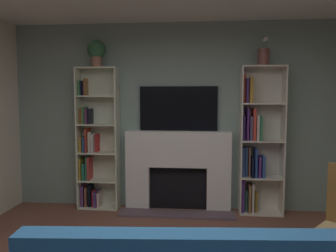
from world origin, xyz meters
name	(u,v)px	position (x,y,z in m)	size (l,w,h in m)	color
wall_back_accent	(179,116)	(0.00, 2.67, 1.34)	(4.96, 0.06, 2.68)	gray
fireplace	(178,169)	(0.00, 2.54, 0.60)	(1.60, 0.50, 1.14)	white
tv	(178,109)	(0.00, 2.61, 1.46)	(1.11, 0.06, 0.63)	black
bookshelf_left	(95,145)	(-1.22, 2.54, 0.92)	(0.59, 0.27, 2.04)	silver
bookshelf_right	(256,145)	(1.09, 2.53, 0.96)	(0.59, 0.29, 2.04)	silver
potted_plant	(96,51)	(-1.15, 2.49, 2.26)	(0.25, 0.25, 0.38)	#AE6F56
vase_with_flowers	(264,56)	(1.16, 2.49, 2.17)	(0.15, 0.15, 0.39)	brown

